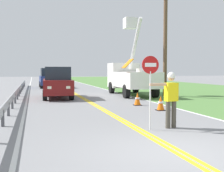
{
  "coord_description": "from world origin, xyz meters",
  "views": [
    {
      "loc": [
        -3.19,
        -5.82,
        1.88
      ],
      "look_at": [
        0.09,
        6.09,
        1.2
      ],
      "focal_mm": 45.9,
      "sensor_mm": 36.0,
      "label": 1
    }
  ],
  "objects": [
    {
      "name": "utility_bucket_truck",
      "position": [
        3.94,
        14.9,
        1.43
      ],
      "size": [
        2.86,
        6.88,
        5.84
      ],
      "color": "white",
      "rests_on": "ground"
    },
    {
      "name": "stop_sign_paddle",
      "position": [
        0.34,
        2.49,
        1.71
      ],
      "size": [
        0.56,
        0.04,
        2.33
      ],
      "color": "silver",
      "rests_on": "ground"
    },
    {
      "name": "grass_verge_right",
      "position": [
        11.6,
        20.0,
        0.0
      ],
      "size": [
        16.0,
        110.0,
        0.01
      ],
      "primitive_type": "cube",
      "color": "#517F3D",
      "rests_on": "ground"
    },
    {
      "name": "centerline_yellow_right",
      "position": [
        0.09,
        20.0,
        0.01
      ],
      "size": [
        0.11,
        110.0,
        0.01
      ],
      "primitive_type": "cube",
      "color": "yellow",
      "rests_on": "ground"
    },
    {
      "name": "traffic_cone_mid",
      "position": [
        2.18,
        8.53,
        0.34
      ],
      "size": [
        0.4,
        0.4,
        0.7
      ],
      "color": "orange",
      "rests_on": "ground"
    },
    {
      "name": "oncoming_suv_nearest",
      "position": [
        -1.63,
        13.71,
        1.06
      ],
      "size": [
        2.07,
        4.68,
        2.1
      ],
      "color": "maroon",
      "rests_on": "ground"
    },
    {
      "name": "edge_line_right",
      "position": [
        3.6,
        20.0,
        0.01
      ],
      "size": [
        0.12,
        110.0,
        0.01
      ],
      "primitive_type": "cube",
      "color": "silver",
      "rests_on": "ground"
    },
    {
      "name": "utility_pole_near",
      "position": [
        6.1,
        13.33,
        4.09
      ],
      "size": [
        1.8,
        0.28,
        7.81
      ],
      "color": "brown",
      "rests_on": "ground"
    },
    {
      "name": "guardrail_left_shoulder",
      "position": [
        -4.2,
        14.59,
        0.52
      ],
      "size": [
        0.1,
        32.0,
        0.71
      ],
      "color": "#9EA0A3",
      "rests_on": "ground"
    },
    {
      "name": "flagger_worker",
      "position": [
        1.1,
        2.59,
        1.05
      ],
      "size": [
        1.08,
        0.29,
        1.83
      ],
      "color": "#474238",
      "rests_on": "ground"
    },
    {
      "name": "oncoming_suv_second",
      "position": [
        -1.6,
        25.62,
        1.06
      ],
      "size": [
        1.97,
        4.63,
        2.1
      ],
      "color": "navy",
      "rests_on": "ground"
    },
    {
      "name": "traffic_cone_lead",
      "position": [
        2.54,
        6.42,
        0.34
      ],
      "size": [
        0.4,
        0.4,
        0.7
      ],
      "color": "orange",
      "rests_on": "ground"
    },
    {
      "name": "edge_line_left",
      "position": [
        -3.6,
        20.0,
        0.01
      ],
      "size": [
        0.12,
        110.0,
        0.01
      ],
      "primitive_type": "cube",
      "color": "silver",
      "rests_on": "ground"
    },
    {
      "name": "ground_plane",
      "position": [
        0.0,
        0.0,
        0.0
      ],
      "size": [
        160.0,
        160.0,
        0.0
      ],
      "primitive_type": "plane",
      "color": "gray"
    },
    {
      "name": "centerline_yellow_left",
      "position": [
        -0.09,
        20.0,
        0.01
      ],
      "size": [
        0.11,
        110.0,
        0.01
      ],
      "primitive_type": "cube",
      "color": "yellow",
      "rests_on": "ground"
    }
  ]
}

